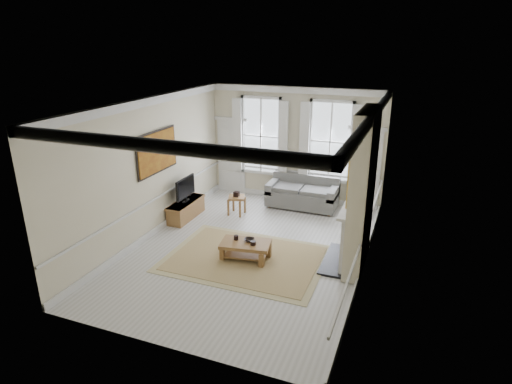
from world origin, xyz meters
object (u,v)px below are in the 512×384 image
at_px(sofa, 303,194).
at_px(coffee_table, 246,246).
at_px(side_table, 237,200).
at_px(tv_stand, 186,210).

height_order(sofa, coffee_table, sofa).
xyz_separation_m(sofa, side_table, (-1.57, -1.24, 0.05)).
bearing_deg(sofa, side_table, -141.73).
bearing_deg(sofa, coffee_table, -95.59).
distance_m(coffee_table, tv_stand, 2.88).
relative_size(sofa, side_table, 3.59).
bearing_deg(side_table, coffee_table, -62.10).
bearing_deg(sofa, tv_stand, -144.35).
relative_size(coffee_table, tv_stand, 0.87).
relative_size(sofa, coffee_table, 1.70).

